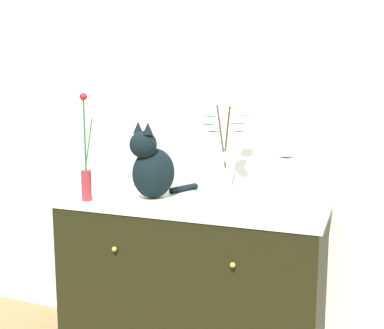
# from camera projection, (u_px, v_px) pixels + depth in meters

# --- Properties ---
(wall_back) EXTENTS (4.40, 0.08, 2.60)m
(wall_back) POSITION_uv_depth(u_px,v_px,m) (214.00, 101.00, 2.48)
(wall_back) COLOR silver
(wall_back) RESTS_ON ground_plane
(sideboard) EXTENTS (1.25, 0.52, 0.83)m
(sideboard) POSITION_uv_depth(u_px,v_px,m) (192.00, 285.00, 2.31)
(sideboard) COLOR black
(sideboard) RESTS_ON ground_plane
(cat_sitting) EXTENTS (0.26, 0.43, 0.38)m
(cat_sitting) POSITION_uv_depth(u_px,v_px,m) (152.00, 167.00, 2.31)
(cat_sitting) COLOR black
(cat_sitting) RESTS_ON sideboard
(vase_slim_green) EXTENTS (0.07, 0.05, 0.51)m
(vase_slim_green) POSITION_uv_depth(u_px,v_px,m) (86.00, 173.00, 2.26)
(vase_slim_green) COLOR maroon
(vase_slim_green) RESTS_ON sideboard
(bowl_porcelain) EXTENTS (0.24, 0.24, 0.05)m
(bowl_porcelain) POSITION_uv_depth(u_px,v_px,m) (223.00, 196.00, 2.27)
(bowl_porcelain) COLOR white
(bowl_porcelain) RESTS_ON sideboard
(vase_glass_clear) EXTENTS (0.21, 0.20, 0.41)m
(vase_glass_clear) POSITION_uv_depth(u_px,v_px,m) (224.00, 166.00, 2.25)
(vase_glass_clear) COLOR silver
(vase_glass_clear) RESTS_ON bowl_porcelain
(jar_lidded_porcelain) EXTENTS (0.11, 0.11, 0.32)m
(jar_lidded_porcelain) POSITION_uv_depth(u_px,v_px,m) (285.00, 179.00, 2.05)
(jar_lidded_porcelain) COLOR silver
(jar_lidded_porcelain) RESTS_ON sideboard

